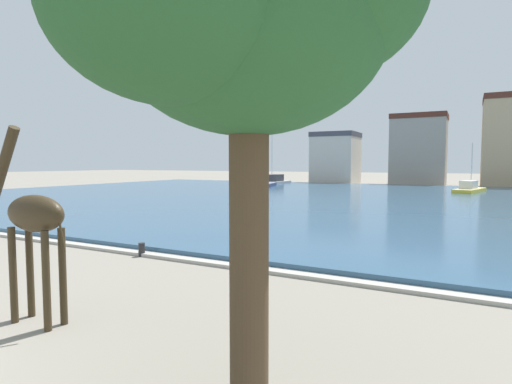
{
  "coord_description": "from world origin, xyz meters",
  "views": [
    {
      "loc": [
        8.29,
        -2.12,
        3.46
      ],
      "look_at": [
        0.07,
        13.62,
        2.2
      ],
      "focal_mm": 28.73,
      "sensor_mm": 36.0,
      "label": 1
    }
  ],
  "objects_px": {
    "shade_tree": "(238,24)",
    "mooring_bollard": "(142,250)",
    "sailboat_navy": "(263,186)",
    "giraffe_statue": "(31,217)",
    "sailboat_yellow": "(471,190)",
    "sailboat_grey": "(272,182)"
  },
  "relations": [
    {
      "from": "giraffe_statue",
      "to": "mooring_bollard",
      "type": "relative_size",
      "value": 9.02
    },
    {
      "from": "sailboat_yellow",
      "to": "mooring_bollard",
      "type": "relative_size",
      "value": 15.17
    },
    {
      "from": "shade_tree",
      "to": "mooring_bollard",
      "type": "xyz_separation_m",
      "value": [
        -7.86,
        6.39,
        -5.1
      ]
    },
    {
      "from": "sailboat_navy",
      "to": "giraffe_statue",
      "type": "bearing_deg",
      "value": -69.58
    },
    {
      "from": "shade_tree",
      "to": "sailboat_yellow",
      "type": "bearing_deg",
      "value": 86.25
    },
    {
      "from": "shade_tree",
      "to": "giraffe_statue",
      "type": "bearing_deg",
      "value": 174.47
    },
    {
      "from": "sailboat_yellow",
      "to": "giraffe_statue",
      "type": "bearing_deg",
      "value": -100.51
    },
    {
      "from": "sailboat_yellow",
      "to": "shade_tree",
      "type": "xyz_separation_m",
      "value": [
        -3.02,
        -46.04,
        4.85
      ]
    },
    {
      "from": "giraffe_statue",
      "to": "shade_tree",
      "type": "bearing_deg",
      "value": -5.53
    },
    {
      "from": "sailboat_yellow",
      "to": "mooring_bollard",
      "type": "bearing_deg",
      "value": -105.35
    },
    {
      "from": "sailboat_navy",
      "to": "shade_tree",
      "type": "distance_m",
      "value": 48.52
    },
    {
      "from": "sailboat_grey",
      "to": "sailboat_yellow",
      "type": "distance_m",
      "value": 27.72
    },
    {
      "from": "shade_tree",
      "to": "sailboat_grey",
      "type": "bearing_deg",
      "value": 114.83
    },
    {
      "from": "shade_tree",
      "to": "sailboat_navy",
      "type": "bearing_deg",
      "value": 116.25
    },
    {
      "from": "giraffe_statue",
      "to": "sailboat_navy",
      "type": "relative_size",
      "value": 0.48
    },
    {
      "from": "sailboat_navy",
      "to": "sailboat_grey",
      "type": "bearing_deg",
      "value": 107.27
    },
    {
      "from": "giraffe_statue",
      "to": "sailboat_navy",
      "type": "distance_m",
      "value": 45.67
    },
    {
      "from": "mooring_bollard",
      "to": "sailboat_yellow",
      "type": "bearing_deg",
      "value": 74.65
    },
    {
      "from": "sailboat_navy",
      "to": "shade_tree",
      "type": "bearing_deg",
      "value": -63.75
    },
    {
      "from": "sailboat_yellow",
      "to": "shade_tree",
      "type": "height_order",
      "value": "shade_tree"
    },
    {
      "from": "giraffe_statue",
      "to": "mooring_bollard",
      "type": "height_order",
      "value": "giraffe_statue"
    },
    {
      "from": "sailboat_navy",
      "to": "mooring_bollard",
      "type": "relative_size",
      "value": 18.72
    }
  ]
}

